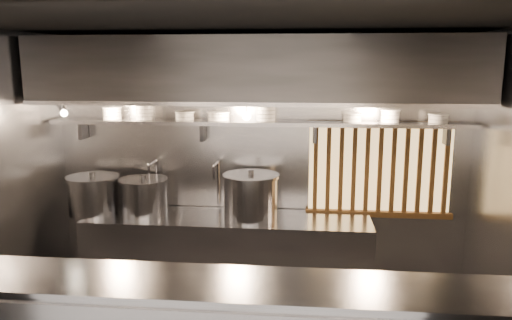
% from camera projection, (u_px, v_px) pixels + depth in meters
% --- Properties ---
extents(ceiling, '(4.50, 4.50, 0.00)m').
position_uv_depth(ceiling, '(240.00, 22.00, 3.77)').
color(ceiling, black).
rests_on(ceiling, wall_back).
extents(wall_back, '(4.50, 0.00, 4.50)m').
position_uv_depth(wall_back, '(259.00, 164.00, 5.50)').
color(wall_back, gray).
rests_on(wall_back, floor).
extents(cooking_bench, '(3.00, 0.70, 0.90)m').
position_uv_depth(cooking_bench, '(228.00, 257.00, 5.34)').
color(cooking_bench, '#96969B').
rests_on(cooking_bench, floor).
extents(bowl_shelf, '(4.40, 0.34, 0.04)m').
position_uv_depth(bowl_shelf, '(257.00, 123.00, 5.23)').
color(bowl_shelf, '#96969B').
rests_on(bowl_shelf, wall_back).
extents(exhaust_hood, '(4.40, 0.81, 0.65)m').
position_uv_depth(exhaust_hood, '(255.00, 70.00, 4.91)').
color(exhaust_hood, '#2D2D30').
rests_on(exhaust_hood, ceiling).
extents(wood_screen, '(1.56, 0.09, 1.04)m').
position_uv_depth(wood_screen, '(380.00, 169.00, 5.33)').
color(wood_screen, '#EFBB6B').
rests_on(wood_screen, wall_back).
extents(faucet_left, '(0.04, 0.30, 0.50)m').
position_uv_depth(faucet_left, '(154.00, 173.00, 5.50)').
color(faucet_left, silver).
rests_on(faucet_left, wall_back).
extents(faucet_right, '(0.04, 0.30, 0.50)m').
position_uv_depth(faucet_right, '(217.00, 174.00, 5.43)').
color(faucet_right, silver).
rests_on(faucet_right, wall_back).
extents(heat_lamp, '(0.25, 0.35, 0.20)m').
position_uv_depth(heat_lamp, '(62.00, 107.00, 4.92)').
color(heat_lamp, '#96969B').
rests_on(heat_lamp, exhaust_hood).
extents(pendant_bulb, '(0.09, 0.09, 0.19)m').
position_uv_depth(pendant_bulb, '(247.00, 116.00, 5.11)').
color(pendant_bulb, '#2D2D30').
rests_on(pendant_bulb, exhaust_hood).
extents(stock_pot_left, '(0.72, 0.72, 0.45)m').
position_uv_depth(stock_pot_left, '(94.00, 195.00, 5.35)').
color(stock_pot_left, '#96969B').
rests_on(stock_pot_left, cooking_bench).
extents(stock_pot_mid, '(0.56, 0.56, 0.43)m').
position_uv_depth(stock_pot_mid, '(144.00, 196.00, 5.34)').
color(stock_pot_mid, '#96969B').
rests_on(stock_pot_mid, cooking_bench).
extents(stock_pot_right, '(0.76, 0.76, 0.51)m').
position_uv_depth(stock_pot_right, '(251.00, 196.00, 5.19)').
color(stock_pot_right, '#96969B').
rests_on(stock_pot_right, cooking_bench).
extents(bowl_stack_0, '(0.21, 0.21, 0.13)m').
position_uv_depth(bowl_stack_0, '(112.00, 113.00, 5.37)').
color(bowl_stack_0, white).
rests_on(bowl_stack_0, bowl_shelf).
extents(bowl_stack_1, '(0.21, 0.21, 0.17)m').
position_uv_depth(bowl_stack_1, '(145.00, 112.00, 5.33)').
color(bowl_stack_1, white).
rests_on(bowl_stack_1, bowl_shelf).
extents(bowl_stack_2, '(0.21, 0.21, 0.09)m').
position_uv_depth(bowl_stack_2, '(185.00, 116.00, 5.29)').
color(bowl_stack_2, white).
rests_on(bowl_stack_2, bowl_shelf).
extents(bowl_stack_3, '(0.24, 0.24, 0.09)m').
position_uv_depth(bowl_stack_3, '(218.00, 116.00, 5.26)').
color(bowl_stack_3, white).
rests_on(bowl_stack_3, bowl_shelf).
extents(bowl_stack_4, '(0.22, 0.22, 0.17)m').
position_uv_depth(bowl_stack_4, '(266.00, 113.00, 5.20)').
color(bowl_stack_4, white).
rests_on(bowl_stack_4, bowl_shelf).
extents(bowl_stack_5, '(0.20, 0.20, 0.09)m').
position_uv_depth(bowl_stack_5, '(352.00, 117.00, 5.12)').
color(bowl_stack_5, white).
rests_on(bowl_stack_5, bowl_shelf).
extents(bowl_stack_6, '(0.20, 0.20, 0.13)m').
position_uv_depth(bowl_stack_6, '(390.00, 116.00, 5.08)').
color(bowl_stack_6, white).
rests_on(bowl_stack_6, bowl_shelf).
extents(bowl_stack_7, '(0.21, 0.21, 0.09)m').
position_uv_depth(bowl_stack_7, '(438.00, 118.00, 5.04)').
color(bowl_stack_7, white).
rests_on(bowl_stack_7, bowl_shelf).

